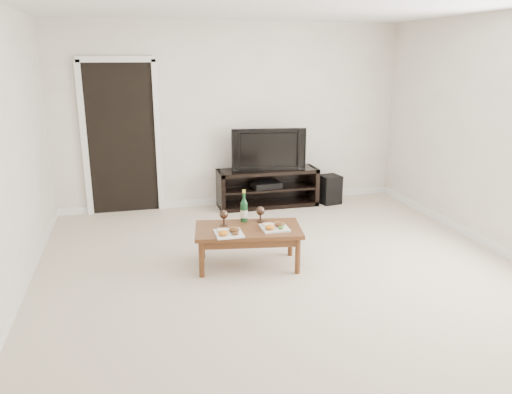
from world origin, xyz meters
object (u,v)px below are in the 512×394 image
Objects in this scene: media_console at (268,188)px; subwoofer at (330,189)px; television at (268,149)px; coffee_table at (248,247)px.

media_console is 3.42× the size of subwoofer.
television is 1.14m from subwoofer.
subwoofer reaches higher than coffee_table.
coffee_table is at bearing -140.02° from subwoofer.
subwoofer is at bearing 48.82° from coffee_table.
coffee_table is (-1.71, -1.95, -0.00)m from subwoofer.
television is 0.97× the size of coffee_table.
television is at bearing 69.29° from coffee_table.
media_console is 1.38× the size of television.
coffee_table is (-0.77, -2.05, -0.64)m from television.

